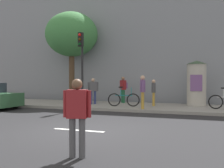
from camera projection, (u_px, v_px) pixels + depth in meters
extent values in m
plane|color=#232326|center=(79.00, 130.00, 8.72)|extent=(80.00, 80.00, 0.00)
cube|color=gray|center=(134.00, 107.00, 15.31)|extent=(36.00, 4.00, 0.15)
cube|color=silver|center=(79.00, 130.00, 8.72)|extent=(1.80, 0.16, 0.01)
cube|color=gray|center=(151.00, 47.00, 19.94)|extent=(36.00, 5.00, 8.03)
cylinder|color=black|center=(82.00, 77.00, 14.54)|extent=(0.12, 0.12, 3.26)
cube|color=black|center=(81.00, 40.00, 14.33)|extent=(0.24, 0.24, 0.75)
sphere|color=red|center=(80.00, 35.00, 14.20)|extent=(0.16, 0.16, 0.16)
sphere|color=#3C2906|center=(80.00, 39.00, 14.20)|extent=(0.16, 0.16, 0.16)
sphere|color=#07330F|center=(80.00, 44.00, 14.21)|extent=(0.16, 0.16, 0.16)
cylinder|color=#B2ADA3|center=(197.00, 85.00, 15.11)|extent=(1.06, 1.06, 2.35)
cone|color=#334C33|center=(197.00, 62.00, 15.08)|extent=(1.16, 1.16, 0.20)
cube|color=#724C84|center=(196.00, 83.00, 14.60)|extent=(0.63, 0.02, 0.90)
cylinder|color=#4C3826|center=(72.00, 79.00, 18.10)|extent=(0.38, 0.38, 3.03)
ellipsoid|color=#3D7F42|center=(72.00, 34.00, 18.04)|extent=(3.53, 3.53, 3.00)
cylinder|color=#4C4C51|center=(72.00, 138.00, 5.71)|extent=(0.14, 0.14, 0.86)
cylinder|color=#4C4C51|center=(82.00, 138.00, 5.69)|extent=(0.14, 0.14, 0.86)
cube|color=maroon|center=(77.00, 104.00, 5.68)|extent=(0.47, 0.34, 0.61)
cylinder|color=maroon|center=(65.00, 104.00, 5.70)|extent=(0.09, 0.09, 0.58)
cylinder|color=maroon|center=(89.00, 104.00, 5.66)|extent=(0.09, 0.09, 0.58)
sphere|color=brown|center=(77.00, 84.00, 5.67)|extent=(0.23, 0.23, 0.23)
cylinder|color=#1E5938|center=(122.00, 96.00, 16.91)|extent=(0.14, 0.14, 0.84)
cylinder|color=#1E5938|center=(124.00, 96.00, 16.69)|extent=(0.14, 0.14, 0.84)
cube|color=maroon|center=(123.00, 85.00, 16.78)|extent=(0.49, 0.52, 0.59)
cylinder|color=maroon|center=(121.00, 85.00, 17.05)|extent=(0.09, 0.09, 0.56)
cylinder|color=maroon|center=(125.00, 85.00, 16.52)|extent=(0.09, 0.09, 0.56)
sphere|color=#8C664C|center=(123.00, 78.00, 16.77)|extent=(0.23, 0.23, 0.23)
cube|color=#724C84|center=(126.00, 85.00, 16.85)|extent=(0.30, 0.32, 0.36)
cylinder|color=#B78C33|center=(154.00, 99.00, 14.94)|extent=(0.14, 0.14, 0.75)
cylinder|color=#B78C33|center=(154.00, 99.00, 15.15)|extent=(0.14, 0.14, 0.75)
cube|color=#4C4C51|center=(154.00, 88.00, 15.03)|extent=(0.31, 0.45, 0.53)
cylinder|color=#4C4C51|center=(154.00, 88.00, 14.78)|extent=(0.09, 0.09, 0.50)
cylinder|color=#4C4C51|center=(154.00, 88.00, 15.28)|extent=(0.09, 0.09, 0.50)
sphere|color=tan|center=(154.00, 81.00, 15.02)|extent=(0.20, 0.20, 0.20)
cylinder|color=#B78C33|center=(143.00, 101.00, 13.41)|extent=(0.14, 0.14, 0.86)
cylinder|color=#B78C33|center=(142.00, 100.00, 13.62)|extent=(0.14, 0.14, 0.86)
cube|color=#724C84|center=(143.00, 86.00, 13.50)|extent=(0.36, 0.47, 0.61)
cylinder|color=#724C84|center=(143.00, 86.00, 13.25)|extent=(0.09, 0.09, 0.58)
cylinder|color=#724C84|center=(142.00, 86.00, 13.75)|extent=(0.09, 0.09, 0.58)
sphere|color=tan|center=(143.00, 78.00, 13.49)|extent=(0.23, 0.23, 0.23)
cylinder|color=navy|center=(91.00, 98.00, 15.97)|extent=(0.14, 0.14, 0.78)
cylinder|color=navy|center=(95.00, 98.00, 16.02)|extent=(0.14, 0.14, 0.78)
cube|color=#4C4C51|center=(93.00, 86.00, 15.98)|extent=(0.52, 0.45, 0.55)
cylinder|color=#4C4C51|center=(88.00, 87.00, 15.93)|extent=(0.09, 0.09, 0.53)
cylinder|color=#4C4C51|center=(98.00, 86.00, 16.04)|extent=(0.09, 0.09, 0.53)
sphere|color=tan|center=(93.00, 80.00, 15.98)|extent=(0.21, 0.21, 0.21)
cube|color=navy|center=(93.00, 87.00, 16.16)|extent=(0.32, 0.28, 0.36)
torus|color=black|center=(114.00, 100.00, 14.78)|extent=(0.72, 0.19, 0.72)
torus|color=black|center=(133.00, 100.00, 14.61)|extent=(0.72, 0.19, 0.72)
cylinder|color=teal|center=(124.00, 95.00, 14.69)|extent=(0.94, 0.21, 0.04)
cylinder|color=teal|center=(121.00, 92.00, 14.71)|extent=(0.04, 0.04, 0.45)
cylinder|color=teal|center=(131.00, 92.00, 14.62)|extent=(0.04, 0.04, 0.50)
cube|color=black|center=(121.00, 87.00, 14.71)|extent=(0.25, 0.14, 0.06)
torus|color=black|center=(216.00, 102.00, 13.44)|extent=(0.72, 0.08, 0.72)
cylinder|color=silver|center=(224.00, 93.00, 13.32)|extent=(0.04, 0.04, 0.45)
cube|color=black|center=(224.00, 88.00, 13.31)|extent=(0.24, 0.11, 0.06)
cylinder|color=black|center=(15.00, 103.00, 15.10)|extent=(0.65, 0.24, 0.64)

